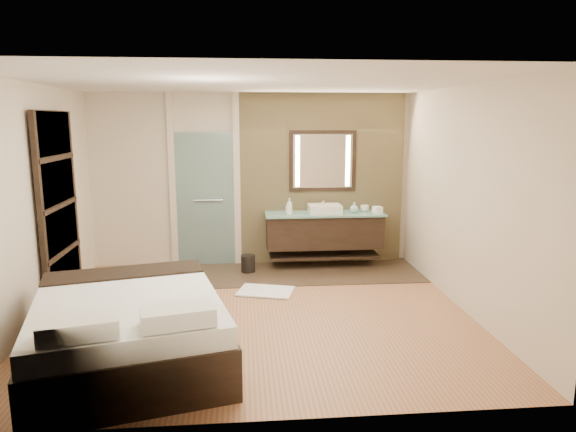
{
  "coord_description": "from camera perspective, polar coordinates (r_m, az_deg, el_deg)",
  "views": [
    {
      "loc": [
        -0.16,
        -5.86,
        2.3
      ],
      "look_at": [
        0.41,
        0.6,
        1.07
      ],
      "focal_mm": 32.0,
      "sensor_mm": 36.0,
      "label": 1
    }
  ],
  "objects": [
    {
      "name": "floor",
      "position": [
        6.29,
        -3.33,
        -10.73
      ],
      "size": [
        5.0,
        5.0,
        0.0
      ],
      "primitive_type": "plane",
      "color": "#985F3F",
      "rests_on": "ground"
    },
    {
      "name": "tile_strip",
      "position": [
        7.84,
        0.72,
        -6.3
      ],
      "size": [
        3.8,
        1.3,
        0.01
      ],
      "primitive_type": "cube",
      "color": "#36291D",
      "rests_on": "floor"
    },
    {
      "name": "stone_wall",
      "position": [
        8.22,
        3.79,
        4.06
      ],
      "size": [
        2.6,
        0.08,
        2.7
      ],
      "primitive_type": "cube",
      "color": "tan",
      "rests_on": "floor"
    },
    {
      "name": "vanity",
      "position": [
        8.06,
        4.04,
        -1.63
      ],
      "size": [
        1.85,
        0.55,
        0.88
      ],
      "color": "black",
      "rests_on": "stone_wall"
    },
    {
      "name": "mirror_unit",
      "position": [
        8.14,
        3.87,
        6.11
      ],
      "size": [
        1.06,
        0.04,
        0.96
      ],
      "color": "black",
      "rests_on": "stone_wall"
    },
    {
      "name": "frosted_door",
      "position": [
        8.16,
        -9.18,
        2.44
      ],
      "size": [
        1.1,
        0.12,
        2.7
      ],
      "color": "#A1CBC3",
      "rests_on": "floor"
    },
    {
      "name": "shoji_partition",
      "position": [
        6.93,
        -24.1,
        0.73
      ],
      "size": [
        0.06,
        1.2,
        2.4
      ],
      "color": "black",
      "rests_on": "floor"
    },
    {
      "name": "bed",
      "position": [
        5.21,
        -17.26,
        -11.91
      ],
      "size": [
        2.15,
        2.46,
        0.81
      ],
      "rotation": [
        0.0,
        0.0,
        0.24
      ],
      "color": "black",
      "rests_on": "floor"
    },
    {
      "name": "bath_mat",
      "position": [
        6.99,
        -2.49,
        -8.33
      ],
      "size": [
        0.83,
        0.68,
        0.02
      ],
      "primitive_type": "cube",
      "rotation": [
        0.0,
        0.0,
        -0.28
      ],
      "color": "white",
      "rests_on": "floor"
    },
    {
      "name": "waste_bin",
      "position": [
        7.85,
        -4.46,
        -5.32
      ],
      "size": [
        0.24,
        0.24,
        0.27
      ],
      "primitive_type": "cylinder",
      "rotation": [
        0.0,
        0.0,
        -0.12
      ],
      "color": "black",
      "rests_on": "floor"
    },
    {
      "name": "tissue_box",
      "position": [
        8.08,
        9.92,
        0.69
      ],
      "size": [
        0.16,
        0.16,
        0.1
      ],
      "primitive_type": "cube",
      "rotation": [
        0.0,
        0.0,
        0.38
      ],
      "color": "white",
      "rests_on": "vanity"
    },
    {
      "name": "soap_bottle_a",
      "position": [
        7.82,
        0.15,
        1.08
      ],
      "size": [
        0.11,
        0.11,
        0.25
      ],
      "primitive_type": "imported",
      "rotation": [
        0.0,
        0.0,
        0.13
      ],
      "color": "white",
      "rests_on": "vanity"
    },
    {
      "name": "soap_bottle_b",
      "position": [
        7.95,
        0.08,
        0.96
      ],
      "size": [
        0.1,
        0.1,
        0.17
      ],
      "primitive_type": "imported",
      "rotation": [
        0.0,
        0.0,
        -0.36
      ],
      "color": "#B2B2B2",
      "rests_on": "vanity"
    },
    {
      "name": "soap_bottle_c",
      "position": [
        8.04,
        7.36,
        0.96
      ],
      "size": [
        0.17,
        0.17,
        0.17
      ],
      "primitive_type": "imported",
      "rotation": [
        0.0,
        0.0,
        0.32
      ],
      "color": "#A2CCC9",
      "rests_on": "vanity"
    },
    {
      "name": "cup",
      "position": [
        8.17,
        8.51,
        0.85
      ],
      "size": [
        0.15,
        0.15,
        0.1
      ],
      "primitive_type": "imported",
      "rotation": [
        0.0,
        0.0,
        0.18
      ],
      "color": "white",
      "rests_on": "vanity"
    }
  ]
}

